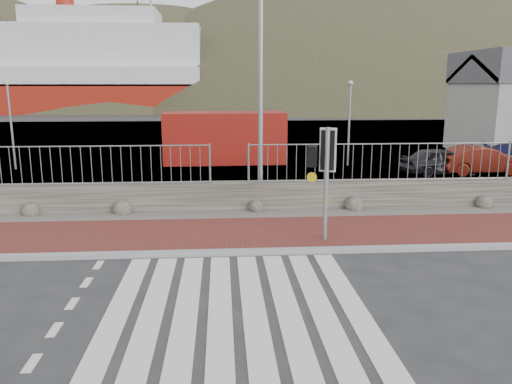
{
  "coord_description": "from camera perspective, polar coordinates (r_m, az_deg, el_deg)",
  "views": [
    {
      "loc": [
        -0.23,
        -8.19,
        3.92
      ],
      "look_at": [
        0.54,
        3.0,
        1.5
      ],
      "focal_mm": 35.0,
      "sensor_mm": 36.0,
      "label": 1
    }
  ],
  "objects": [
    {
      "name": "ground",
      "position": [
        9.08,
        -2.17,
        -13.42
      ],
      "size": [
        220.0,
        220.0,
        0.0
      ],
      "primitive_type": "plane",
      "color": "#28282B",
      "rests_on": "ground"
    },
    {
      "name": "sidewalk_far",
      "position": [
        13.27,
        -2.8,
        -4.86
      ],
      "size": [
        40.0,
        3.0,
        0.08
      ],
      "primitive_type": "cube",
      "color": "maroon",
      "rests_on": "ground"
    },
    {
      "name": "kerb_far",
      "position": [
        11.84,
        -2.65,
        -6.93
      ],
      "size": [
        40.0,
        0.25,
        0.12
      ],
      "primitive_type": "cube",
      "color": "gray",
      "rests_on": "ground"
    },
    {
      "name": "zebra_crossing",
      "position": [
        9.08,
        -2.17,
        -13.39
      ],
      "size": [
        4.62,
        5.6,
        0.01
      ],
      "color": "silver",
      "rests_on": "ground"
    },
    {
      "name": "gravel_strip",
      "position": [
        15.2,
        -2.97,
        -2.69
      ],
      "size": [
        40.0,
        1.5,
        0.06
      ],
      "primitive_type": "cube",
      "color": "#59544C",
      "rests_on": "ground"
    },
    {
      "name": "stone_wall",
      "position": [
        15.87,
        -3.04,
        -0.49
      ],
      "size": [
        40.0,
        0.6,
        0.9
      ],
      "primitive_type": "cube",
      "color": "#413C36",
      "rests_on": "ground"
    },
    {
      "name": "railing",
      "position": [
        15.48,
        -3.09,
        4.35
      ],
      "size": [
        18.07,
        0.07,
        1.22
      ],
      "color": "gray",
      "rests_on": "stone_wall"
    },
    {
      "name": "quay",
      "position": [
        36.3,
        -3.61,
        5.93
      ],
      "size": [
        120.0,
        40.0,
        0.5
      ],
      "primitive_type": "cube",
      "color": "#4C4C4F",
      "rests_on": "ground"
    },
    {
      "name": "water",
      "position": [
        71.2,
        -3.83,
        8.97
      ],
      "size": [
        220.0,
        50.0,
        0.05
      ],
      "primitive_type": "cube",
      "color": "#3F4C54",
      "rests_on": "ground"
    },
    {
      "name": "ferry",
      "position": [
        79.92,
        -22.31,
        12.31
      ],
      "size": [
        50.0,
        16.0,
        20.0
      ],
      "color": "maroon",
      "rests_on": "ground"
    },
    {
      "name": "hills_backdrop",
      "position": [
        100.05,
        0.17,
        -3.48
      ],
      "size": [
        254.0,
        90.0,
        100.0
      ],
      "color": "#2C341F",
      "rests_on": "ground"
    },
    {
      "name": "traffic_signal_far",
      "position": [
        12.4,
        7.93,
        3.64
      ],
      "size": [
        0.72,
        0.41,
        2.91
      ],
      "rotation": [
        0.0,
        0.0,
        2.83
      ],
      "color": "gray",
      "rests_on": "ground"
    },
    {
      "name": "streetlight",
      "position": [
        16.41,
        1.11,
        16.5
      ],
      "size": [
        1.95,
        0.34,
        9.17
      ],
      "rotation": [
        0.0,
        0.0,
        0.07
      ],
      "color": "gray",
      "rests_on": "ground"
    },
    {
      "name": "shipping_container",
      "position": [
        25.78,
        -3.62,
        6.25
      ],
      "size": [
        6.19,
        2.71,
        2.55
      ],
      "primitive_type": "cube",
      "rotation": [
        0.0,
        0.0,
        0.03
      ],
      "color": "maroon",
      "rests_on": "ground"
    },
    {
      "name": "car_a",
      "position": [
        23.67,
        20.37,
        3.34
      ],
      "size": [
        3.67,
        1.82,
        1.2
      ],
      "primitive_type": "imported",
      "rotation": [
        0.0,
        0.0,
        1.69
      ],
      "color": "black",
      "rests_on": "ground"
    },
    {
      "name": "car_b",
      "position": [
        24.49,
        24.26,
        3.37
      ],
      "size": [
        3.93,
        1.62,
        1.27
      ],
      "primitive_type": "imported",
      "rotation": [
        0.0,
        0.0,
        1.65
      ],
      "color": "#52140B",
      "rests_on": "ground"
    }
  ]
}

